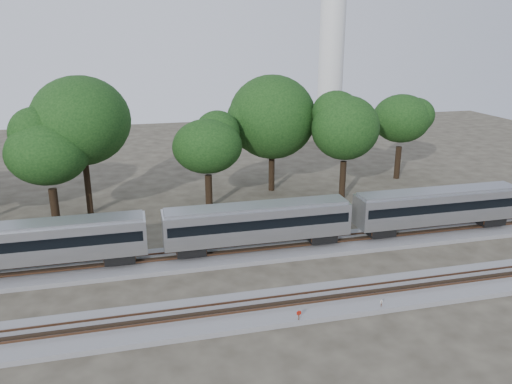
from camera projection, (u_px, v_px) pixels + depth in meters
ground at (241, 287)px, 40.38m from camera, size 160.00×160.00×0.00m
track_far at (227, 254)px, 45.86m from camera, size 160.00×5.00×0.73m
track_near at (252, 310)px, 36.61m from camera, size 160.00×5.00×0.73m
train at (439, 205)px, 49.94m from camera, size 126.81×3.09×4.55m
switch_stand_red at (299, 316)px, 34.92m from camera, size 0.36×0.07×1.14m
switch_stand_white at (381, 304)px, 36.69m from camera, size 0.28×0.15×0.94m
switch_lever at (351, 312)px, 36.54m from camera, size 0.54×0.37×0.30m
tree_2 at (48, 153)px, 49.87m from camera, size 8.34×8.34×11.76m
tree_3 at (81, 121)px, 53.47m from camera, size 10.86×10.86×15.31m
tree_4 at (207, 146)px, 56.59m from camera, size 7.50×7.50×10.57m
tree_5 at (272, 117)px, 62.50m from camera, size 9.74×9.74×13.74m
tree_6 at (345, 128)px, 59.25m from camera, size 9.03×9.03×12.73m
tree_7 at (401, 119)px, 68.15m from camera, size 8.64×8.64×12.18m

